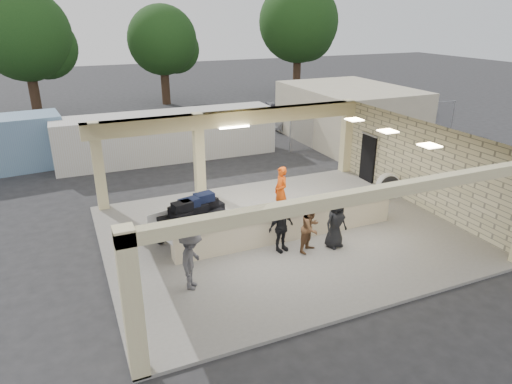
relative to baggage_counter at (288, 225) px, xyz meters
name	(u,v)px	position (x,y,z in m)	size (l,w,h in m)	color
ground	(281,234)	(0.00, 0.50, -0.59)	(120.00, 120.00, 0.00)	#242426
pavilion	(279,192)	(0.21, 1.16, 0.76)	(12.01, 10.00, 3.55)	slate
baggage_counter	(288,225)	(0.00, 0.00, 0.00)	(8.20, 0.58, 0.98)	beige
luggage_cart	(194,217)	(-2.98, 1.09, 0.40)	(3.06, 2.35, 1.58)	white
drum_fan	(388,185)	(5.50, 1.65, 0.07)	(0.97, 0.52, 1.03)	white
baggage_handler	(281,191)	(0.64, 1.88, 0.46)	(0.69, 0.38, 1.90)	#DD480B
passenger_a	(311,228)	(0.24, -1.07, 0.33)	(0.79, 0.35, 1.63)	brown
passenger_b	(281,228)	(-0.63, -0.69, 0.34)	(0.97, 0.35, 1.65)	black
passenger_c	(191,260)	(-3.84, -1.61, 0.39)	(1.13, 0.40, 1.75)	#46454A
passenger_d	(336,223)	(1.13, -1.13, 0.37)	(0.83, 0.34, 1.71)	black
car_white_a	(304,119)	(8.45, 14.06, 0.06)	(2.14, 4.52, 1.29)	silver
car_white_b	(342,114)	(11.31, 13.79, 0.19)	(1.84, 4.94, 1.56)	silver
car_dark	(277,113)	(7.50, 16.26, 0.10)	(1.46, 4.13, 1.38)	black
container_white	(168,136)	(-1.46, 10.99, 0.65)	(11.38, 2.28, 2.47)	silver
fence	(378,124)	(11.00, 9.50, 0.47)	(12.06, 0.06, 2.03)	gray
tree_left	(30,39)	(-7.68, 24.66, 5.00)	(6.60, 6.30, 9.00)	#382619
tree_mid	(166,43)	(2.32, 26.66, 4.38)	(6.00, 5.60, 8.00)	#382619
tree_right	(301,25)	(14.32, 25.66, 5.63)	(7.20, 7.00, 10.00)	#382619
adjacent_building	(349,114)	(9.50, 10.50, 1.01)	(6.00, 8.00, 3.20)	beige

